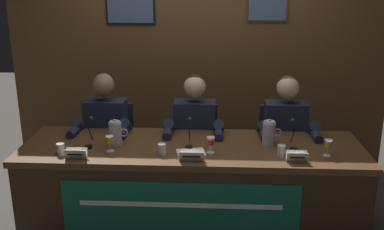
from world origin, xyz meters
name	(u,v)px	position (x,y,z in m)	size (l,w,h in m)	color
ground_plane	(192,228)	(0.00, 0.00, 0.00)	(12.00, 12.00, 0.00)	#4C4742
wall_back_panelled	(198,48)	(0.00, 1.31, 1.30)	(3.87, 0.14, 2.60)	brown
conference_table	(191,180)	(0.00, -0.11, 0.50)	(2.67, 0.81, 0.74)	brown
chair_left	(111,153)	(-0.79, 0.59, 0.42)	(0.44, 0.44, 0.88)	black
panelist_left	(104,132)	(-0.79, 0.39, 0.70)	(0.51, 0.48, 1.21)	black
nameplate_left	(76,154)	(-0.83, -0.31, 0.78)	(0.16, 0.06, 0.08)	white
juice_glass_left	(110,141)	(-0.61, -0.16, 0.83)	(0.06, 0.06, 0.12)	white
water_cup_left	(61,150)	(-0.97, -0.23, 0.78)	(0.06, 0.06, 0.08)	silver
microphone_left	(89,137)	(-0.80, -0.05, 0.82)	(0.06, 0.17, 0.22)	black
chair_center	(195,155)	(0.00, 0.59, 0.42)	(0.44, 0.44, 0.88)	black
panelist_center	(194,134)	(0.00, 0.39, 0.70)	(0.51, 0.48, 1.21)	black
nameplate_center	(191,156)	(0.01, -0.30, 0.78)	(0.18, 0.06, 0.08)	white
juice_glass_center	(211,142)	(0.15, -0.14, 0.83)	(0.06, 0.06, 0.12)	white
water_cup_center	(162,150)	(-0.21, -0.20, 0.78)	(0.06, 0.06, 0.08)	silver
microphone_center	(189,138)	(-0.02, -0.03, 0.82)	(0.06, 0.17, 0.22)	black
chair_right	(281,156)	(0.79, 0.59, 0.42)	(0.44, 0.44, 0.88)	black
panelist_right	(286,136)	(0.79, 0.39, 0.70)	(0.51, 0.48, 1.21)	black
nameplate_right	(297,157)	(0.76, -0.28, 0.78)	(0.15, 0.06, 0.08)	white
juice_glass_right	(328,145)	(1.01, -0.16, 0.83)	(0.06, 0.06, 0.12)	white
water_cup_right	(281,151)	(0.67, -0.18, 0.78)	(0.06, 0.06, 0.08)	silver
microphone_right	(293,140)	(0.78, -0.03, 0.82)	(0.06, 0.17, 0.22)	black
water_pitcher_left_side	(116,133)	(-0.60, -0.01, 0.84)	(0.15, 0.10, 0.21)	silver
water_pitcher_right_side	(269,133)	(0.60, 0.06, 0.84)	(0.15, 0.10, 0.21)	silver
document_stack_center	(191,152)	(0.00, -0.16, 0.75)	(0.24, 0.19, 0.01)	white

